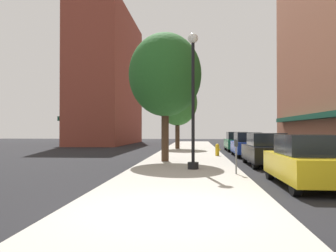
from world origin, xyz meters
name	(u,v)px	position (x,y,z in m)	size (l,w,h in m)	color
ground_plane	(244,155)	(4.00, 18.00, 0.00)	(90.00, 90.00, 0.00)	black
sidewalk_slab	(189,153)	(0.00, 19.00, 0.06)	(4.80, 50.00, 0.12)	#A8A399
building_far_background	(109,80)	(-11.01, 37.00, 8.49)	(6.80, 18.00, 17.02)	brown
lamppost	(193,98)	(0.39, 7.57, 3.20)	(0.48, 0.48, 5.90)	black
fire_hydrant	(217,150)	(1.92, 15.38, 0.52)	(0.33, 0.26, 0.79)	gold
parking_meter_near	(236,152)	(2.05, 6.05, 0.95)	(0.14, 0.09, 1.31)	slate
tree_near	(177,103)	(-1.16, 23.85, 4.30)	(3.64, 3.64, 6.30)	#422D1E
tree_mid	(165,75)	(-1.15, 11.17, 4.80)	(3.94, 3.94, 6.97)	#422D1E
car_yellow	(306,161)	(4.00, 3.96, 0.81)	(1.80, 4.30, 1.66)	black
car_black	(265,150)	(4.00, 10.28, 0.81)	(1.80, 4.30, 1.66)	black
car_blue	(247,145)	(4.00, 16.39, 0.81)	(1.80, 4.30, 1.66)	black
car_green	(236,142)	(4.00, 22.48, 0.81)	(1.80, 4.30, 1.66)	black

